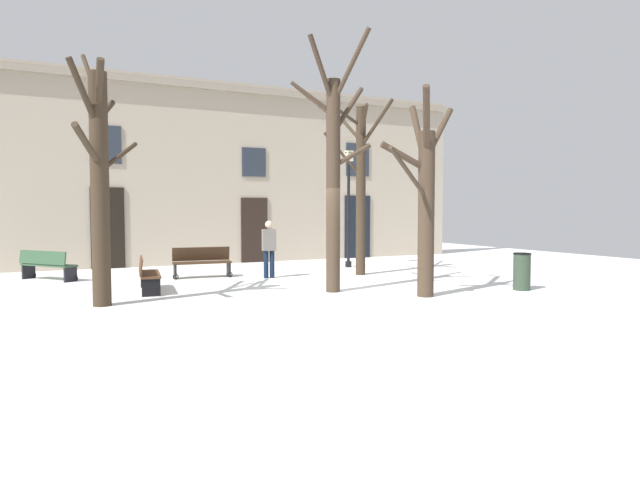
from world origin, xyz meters
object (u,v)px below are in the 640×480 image
Objects in this scene: person_by_shop_door at (269,246)px; tree_center at (425,198)px; tree_foreground at (360,181)px; streetlamp at (349,195)px; tree_right_of_center at (334,172)px; bench_near_lamp at (147,274)px; bench_back_to_back_left at (47,265)px; tree_left_of_center at (99,176)px; bench_back_to_back_right at (202,262)px; litter_bin at (522,271)px.

tree_center is at bearing 119.15° from person_by_shop_door.
streetlamp is (0.75, 2.12, -0.39)m from tree_foreground.
tree_right_of_center is 5.13m from bench_near_lamp.
tree_foreground is at bearing 49.89° from tree_right_of_center.
tree_right_of_center is at bearing -130.11° from tree_foreground.
bench_back_to_back_left is at bearing 176.83° from streetlamp.
bench_near_lamp is (2.22, -3.47, -0.01)m from bench_back_to_back_left.
tree_left_of_center is at bearing -162.28° from tree_foreground.
tree_right_of_center is 3.54× the size of bench_back_to_back_right.
tree_left_of_center reaches higher than bench_back_to_back_right.
tree_left_of_center is 10.01m from litter_bin.
bench_back_to_back_left is (-6.29, 5.42, -2.45)m from tree_right_of_center.
tree_foreground is 6.91m from bench_near_lamp.
streetlamp is at bearing 76.42° from tree_center.
streetlamp is at bearing 57.72° from tree_right_of_center.
streetlamp is 8.02m from bench_near_lamp.
streetlamp reaches higher than person_by_shop_door.
tree_right_of_center is (-1.54, 1.55, 0.64)m from tree_center.
bench_near_lamp is (-6.41, -0.83, -2.44)m from tree_foreground.
bench_back_to_back_left is 6.25m from person_by_shop_door.
tree_foreground is at bearing -109.55° from streetlamp.
tree_left_of_center is 3.15× the size of bench_back_to_back_left.
tree_foreground reaches higher than litter_bin.
tree_left_of_center is 5.87× the size of litter_bin.
tree_left_of_center reaches higher than person_by_shop_door.
tree_foreground is at bearing 177.81° from person_by_shop_door.
tree_foreground reaches higher than tree_center.
tree_right_of_center is 3.66× the size of person_by_shop_door.
tree_left_of_center is 9.46m from streetlamp.
tree_center is at bearing -103.58° from streetlamp.
litter_bin is at bearing -79.63° from streetlamp.
tree_left_of_center is 1.32× the size of streetlamp.
bench_back_to_back_left is at bearing 138.29° from tree_center.
bench_back_to_back_right reaches higher than bench_near_lamp.
tree_right_of_center reaches higher than streetlamp.
litter_bin is 0.55× the size of person_by_shop_door.
tree_left_of_center is at bearing 150.81° from bench_near_lamp.
streetlamp is at bearing -148.21° from person_by_shop_door.
bench_back_to_back_left is 1.03× the size of person_by_shop_door.
bench_back_to_back_left is (-9.39, 0.52, -2.05)m from streetlamp.
tree_foreground is 2.94× the size of bench_near_lamp.
bench_back_to_back_left is (-1.08, 5.05, -2.24)m from tree_left_of_center.
litter_bin is at bearing -12.72° from tree_left_of_center.
bench_near_lamp is (-7.16, -2.95, -2.06)m from streetlamp.
person_by_shop_door is (-0.47, 3.20, -1.96)m from tree_right_of_center.
person_by_shop_door is at bearing 133.87° from litter_bin.
person_by_shop_door is at bearing -149.94° from bench_back_to_back_left.
streetlamp is 7.09m from litter_bin.
bench_back_to_back_right is at bearing -145.95° from bench_back_to_back_left.
tree_right_of_center is 3.78m from person_by_shop_door.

